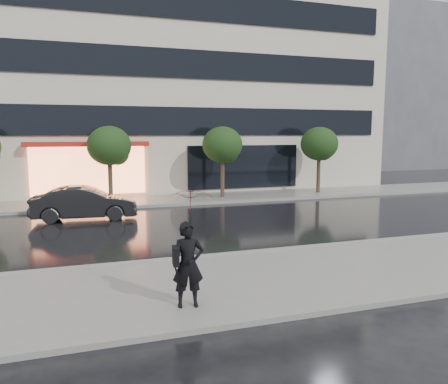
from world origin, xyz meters
name	(u,v)px	position (x,y,z in m)	size (l,w,h in m)	color
ground	(230,248)	(0.00, 0.00, 0.00)	(120.00, 120.00, 0.00)	black
sidewalk_near	(273,278)	(0.00, -3.25, 0.06)	(60.00, 4.50, 0.12)	slate
sidewalk_far	(168,200)	(0.00, 10.25, 0.06)	(60.00, 3.50, 0.12)	slate
curb_near	(241,254)	(0.00, -1.00, 0.07)	(60.00, 0.25, 0.14)	gray
curb_far	(175,205)	(0.00, 8.50, 0.07)	(60.00, 0.25, 0.14)	gray
office_building	(144,53)	(0.00, 17.97, 9.00)	(30.00, 12.76, 18.00)	beige
bg_building_right	(373,92)	(26.00, 28.00, 8.00)	(12.00, 12.00, 16.00)	#4C4C54
tree_mid_west	(110,147)	(-2.94, 10.03, 2.92)	(2.20, 2.20, 3.99)	#33261C
tree_mid_east	(223,146)	(3.06, 10.03, 2.92)	(2.20, 2.20, 3.99)	#33261C
tree_far_east	(320,145)	(9.06, 10.03, 2.92)	(2.20, 2.20, 3.99)	#33261C
parked_car	(85,203)	(-4.31, 6.28, 0.71)	(1.50, 4.30, 1.42)	black
pedestrian_with_umbrella	(189,231)	(-2.39, -4.44, 1.68)	(1.02, 1.04, 2.42)	black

